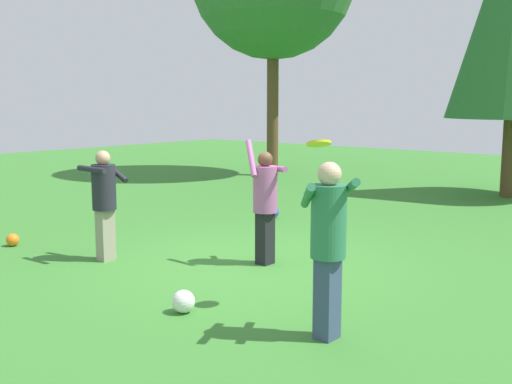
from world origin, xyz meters
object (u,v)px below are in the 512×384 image
(person_bystander, at_px, (104,196))
(ball_white, at_px, (183,301))
(ball_orange, at_px, (13,240))
(ball_blue, at_px, (272,212))
(frisbee, at_px, (319,144))
(person_catcher, at_px, (328,235))
(person_thrower, at_px, (265,198))

(person_bystander, relative_size, ball_white, 6.30)
(ball_orange, bearing_deg, ball_blue, 68.71)
(frisbee, bearing_deg, ball_white, -135.74)
(person_catcher, xyz_separation_m, ball_orange, (-5.93, -0.02, -0.93))
(person_thrower, xyz_separation_m, person_bystander, (-1.89, -1.32, -0.01))
(person_bystander, height_order, ball_white, person_bystander)
(ball_white, bearing_deg, ball_orange, 175.06)
(person_thrower, xyz_separation_m, person_catcher, (2.19, -1.73, 0.08))
(person_thrower, xyz_separation_m, ball_blue, (-2.01, 2.67, -0.81))
(ball_white, bearing_deg, person_catcher, 14.03)
(person_bystander, bearing_deg, ball_white, -21.46)
(ball_orange, xyz_separation_m, ball_white, (4.34, -0.37, 0.03))
(frisbee, height_order, ball_orange, frisbee)
(person_catcher, relative_size, ball_white, 6.84)
(frisbee, bearing_deg, person_bystander, -176.60)
(person_bystander, relative_size, frisbee, 4.21)
(person_thrower, relative_size, person_catcher, 1.02)
(person_thrower, distance_m, ball_orange, 4.22)
(frisbee, xyz_separation_m, ball_blue, (-3.66, 3.79, -1.70))
(person_bystander, height_order, frisbee, frisbee)
(person_thrower, relative_size, ball_blue, 6.33)
(person_thrower, height_order, ball_white, person_thrower)
(person_catcher, distance_m, person_bystander, 4.11)
(ball_white, distance_m, ball_blue, 5.47)
(person_catcher, relative_size, frisbee, 4.57)
(ball_orange, height_order, ball_blue, ball_blue)
(frisbee, xyz_separation_m, ball_white, (-1.05, -1.02, -1.71))
(person_bystander, bearing_deg, person_catcher, -9.16)
(ball_orange, relative_size, ball_blue, 0.73)
(ball_blue, bearing_deg, person_bystander, -88.25)
(ball_orange, relative_size, ball_white, 0.80)
(person_catcher, height_order, ball_blue, person_catcher)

